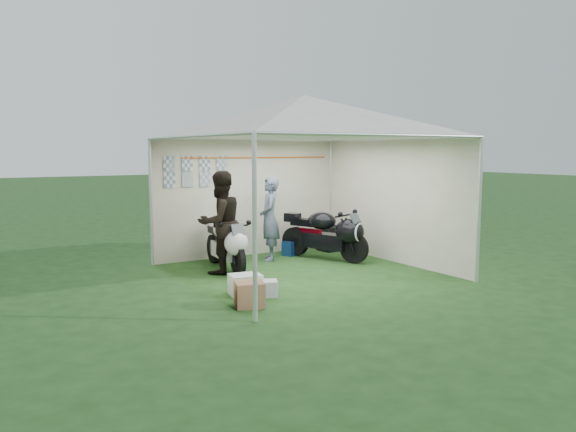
% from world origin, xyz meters
% --- Properties ---
extents(ground, '(80.00, 80.00, 0.00)m').
position_xyz_m(ground, '(0.00, 0.00, 0.00)').
color(ground, '#1E4018').
rests_on(ground, ground).
extents(canopy_tent, '(5.66, 5.66, 3.00)m').
position_xyz_m(canopy_tent, '(-0.00, 0.03, 2.58)').
color(canopy_tent, silver).
rests_on(canopy_tent, ground).
extents(motorcycle_white, '(0.51, 1.78, 0.88)m').
position_xyz_m(motorcycle_white, '(-1.01, 0.90, 0.49)').
color(motorcycle_white, black).
rests_on(motorcycle_white, ground).
extents(motorcycle_black, '(0.96, 1.81, 0.94)m').
position_xyz_m(motorcycle_black, '(1.04, 0.72, 0.52)').
color(motorcycle_black, black).
rests_on(motorcycle_black, ground).
extents(paddock_stand, '(0.44, 0.36, 0.28)m').
position_xyz_m(paddock_stand, '(0.71, 1.53, 0.14)').
color(paddock_stand, '#214AAF').
rests_on(paddock_stand, ground).
extents(person_dark_jacket, '(0.97, 0.83, 1.75)m').
position_xyz_m(person_dark_jacket, '(-1.21, 0.73, 0.87)').
color(person_dark_jacket, black).
rests_on(person_dark_jacket, ground).
extents(person_blue_jacket, '(0.60, 0.69, 1.60)m').
position_xyz_m(person_blue_jacket, '(0.07, 1.30, 0.80)').
color(person_blue_jacket, slate).
rests_on(person_blue_jacket, ground).
extents(equipment_box, '(0.54, 0.45, 0.51)m').
position_xyz_m(equipment_box, '(1.70, 1.53, 0.25)').
color(equipment_box, black).
rests_on(equipment_box, ground).
extents(crate_0, '(0.50, 0.42, 0.30)m').
position_xyz_m(crate_0, '(-1.51, -0.78, 0.15)').
color(crate_0, silver).
rests_on(crate_0, ground).
extents(crate_1, '(0.48, 0.48, 0.34)m').
position_xyz_m(crate_1, '(-1.75, -1.36, 0.17)').
color(crate_1, '#8C654A').
rests_on(crate_1, ground).
extents(crate_2, '(0.39, 0.37, 0.23)m').
position_xyz_m(crate_2, '(-1.30, -1.02, 0.12)').
color(crate_2, silver).
rests_on(crate_2, ground).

